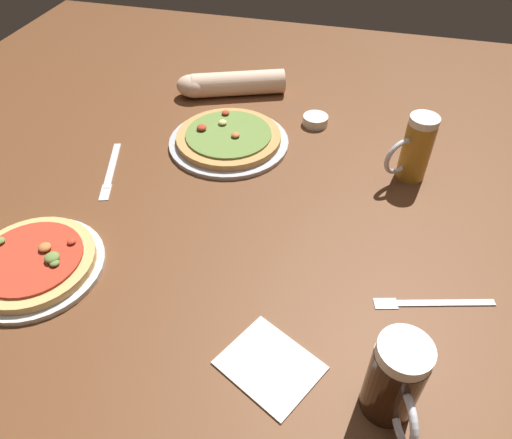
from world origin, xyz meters
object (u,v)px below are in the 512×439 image
at_px(beer_mug_dark, 415,149).
at_px(fork_left, 431,303).
at_px(napkin_folded, 270,365).
at_px(beer_mug_amber, 396,381).
at_px(pizza_plate_far, 229,139).
at_px(diner_arm, 227,84).
at_px(pizza_plate_near, 33,263).
at_px(knife_right, 111,170).
at_px(ramekin_sauce, 315,120).

height_order(beer_mug_dark, fork_left, beer_mug_dark).
bearing_deg(napkin_folded, fork_left, 37.60).
bearing_deg(beer_mug_amber, beer_mug_dark, 88.44).
xyz_separation_m(pizza_plate_far, diner_arm, (-0.09, 0.26, 0.02)).
xyz_separation_m(pizza_plate_near, knife_right, (-0.00, 0.34, -0.01)).
height_order(pizza_plate_near, beer_mug_amber, beer_mug_amber).
distance_m(beer_mug_dark, napkin_folded, 0.64).
height_order(ramekin_sauce, diner_arm, diner_arm).
height_order(pizza_plate_far, beer_mug_dark, beer_mug_dark).
height_order(beer_mug_dark, beer_mug_amber, beer_mug_dark).
height_order(ramekin_sauce, napkin_folded, ramekin_sauce).
distance_m(ramekin_sauce, knife_right, 0.59).
height_order(napkin_folded, knife_right, napkin_folded).
relative_size(pizza_plate_near, knife_right, 1.22).
xyz_separation_m(beer_mug_dark, napkin_folded, (-0.21, -0.60, -0.08)).
height_order(pizza_plate_near, beer_mug_dark, beer_mug_dark).
xyz_separation_m(fork_left, knife_right, (-0.79, 0.22, 0.00)).
bearing_deg(knife_right, pizza_plate_near, -89.16).
height_order(fork_left, diner_arm, diner_arm).
bearing_deg(napkin_folded, diner_arm, 111.64).
bearing_deg(knife_right, napkin_folded, -39.52).
distance_m(pizza_plate_far, knife_right, 0.32).
xyz_separation_m(pizza_plate_far, knife_right, (-0.26, -0.19, -0.01)).
bearing_deg(knife_right, ramekin_sauce, 37.08).
bearing_deg(beer_mug_amber, diner_arm, 121.12).
relative_size(beer_mug_amber, knife_right, 0.71).
height_order(beer_mug_dark, ramekin_sauce, beer_mug_dark).
relative_size(beer_mug_dark, beer_mug_amber, 1.03).
bearing_deg(beer_mug_dark, napkin_folded, -109.55).
bearing_deg(pizza_plate_near, fork_left, 8.34).
xyz_separation_m(pizza_plate_far, beer_mug_dark, (0.48, -0.02, 0.07)).
bearing_deg(knife_right, beer_mug_dark, 13.05).
xyz_separation_m(beer_mug_amber, napkin_folded, (-0.20, 0.02, -0.08)).
xyz_separation_m(beer_mug_dark, knife_right, (-0.74, -0.17, -0.08)).
bearing_deg(fork_left, pizza_plate_near, -171.66).
xyz_separation_m(ramekin_sauce, fork_left, (0.32, -0.58, -0.01)).
bearing_deg(diner_arm, napkin_folded, -68.36).
xyz_separation_m(pizza_plate_far, napkin_folded, (0.27, -0.62, -0.01)).
bearing_deg(fork_left, knife_right, 164.21).
bearing_deg(napkin_folded, pizza_plate_near, 169.94).
relative_size(beer_mug_dark, napkin_folded, 1.07).
distance_m(knife_right, diner_arm, 0.49).
bearing_deg(knife_right, fork_left, -15.79).
relative_size(fork_left, diner_arm, 0.69).
bearing_deg(ramekin_sauce, diner_arm, 161.28).
distance_m(pizza_plate_far, beer_mug_amber, 0.80).
bearing_deg(pizza_plate_near, pizza_plate_far, 64.77).
height_order(ramekin_sauce, fork_left, ramekin_sauce).
xyz_separation_m(pizza_plate_near, beer_mug_amber, (0.71, -0.11, 0.06)).
distance_m(beer_mug_dark, diner_arm, 0.63).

